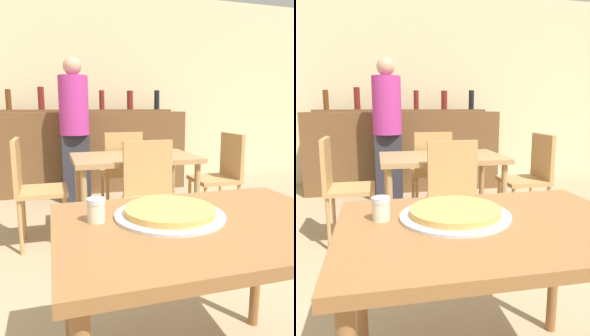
# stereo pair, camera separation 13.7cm
# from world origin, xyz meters

# --- Properties ---
(wall_back) EXTENTS (8.00, 0.05, 2.80)m
(wall_back) POSITION_xyz_m (0.00, 4.02, 1.40)
(wall_back) COLOR beige
(wall_back) RESTS_ON ground_plane
(dining_table_near) EXTENTS (1.06, 0.75, 0.73)m
(dining_table_near) POSITION_xyz_m (0.00, 0.00, 0.65)
(dining_table_near) COLOR brown
(dining_table_near) RESTS_ON ground_plane
(dining_table_far) EXTENTS (1.06, 0.70, 0.72)m
(dining_table_far) POSITION_xyz_m (0.18, 1.72, 0.63)
(dining_table_far) COLOR #A87F51
(dining_table_far) RESTS_ON ground_plane
(bar_counter) EXTENTS (2.60, 0.56, 1.08)m
(bar_counter) POSITION_xyz_m (0.00, 3.51, 0.54)
(bar_counter) COLOR brown
(bar_counter) RESTS_ON ground_plane
(bar_back_shelf) EXTENTS (2.39, 0.24, 0.33)m
(bar_back_shelf) POSITION_xyz_m (0.01, 3.65, 1.15)
(bar_back_shelf) COLOR brown
(bar_back_shelf) RESTS_ON bar_counter
(chair_far_side_front) EXTENTS (0.40, 0.40, 0.89)m
(chair_far_side_front) POSITION_xyz_m (0.18, 1.19, 0.52)
(chair_far_side_front) COLOR tan
(chair_far_side_front) RESTS_ON ground_plane
(chair_far_side_back) EXTENTS (0.40, 0.40, 0.89)m
(chair_far_side_back) POSITION_xyz_m (0.18, 2.24, 0.52)
(chair_far_side_back) COLOR tan
(chair_far_side_back) RESTS_ON ground_plane
(chair_far_side_left) EXTENTS (0.40, 0.40, 0.89)m
(chair_far_side_left) POSITION_xyz_m (-0.68, 1.72, 0.52)
(chair_far_side_left) COLOR tan
(chair_far_side_left) RESTS_ON ground_plane
(chair_far_side_right) EXTENTS (0.40, 0.40, 0.89)m
(chair_far_side_right) POSITION_xyz_m (1.04, 1.72, 0.52)
(chair_far_side_right) COLOR tan
(chair_far_side_right) RESTS_ON ground_plane
(pizza_tray) EXTENTS (0.42, 0.42, 0.04)m
(pizza_tray) POSITION_xyz_m (-0.10, 0.08, 0.75)
(pizza_tray) COLOR silver
(pizza_tray) RESTS_ON dining_table_near
(cheese_shaker) EXTENTS (0.07, 0.07, 0.09)m
(cheese_shaker) POSITION_xyz_m (-0.37, 0.10, 0.78)
(cheese_shaker) COLOR beige
(cheese_shaker) RESTS_ON dining_table_near
(person_standing) EXTENTS (0.34, 0.34, 1.70)m
(person_standing) POSITION_xyz_m (-0.24, 2.93, 0.93)
(person_standing) COLOR #2D2D38
(person_standing) RESTS_ON ground_plane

